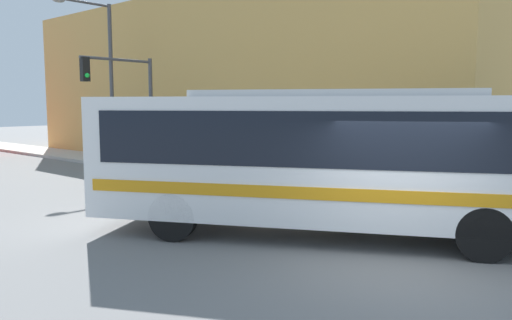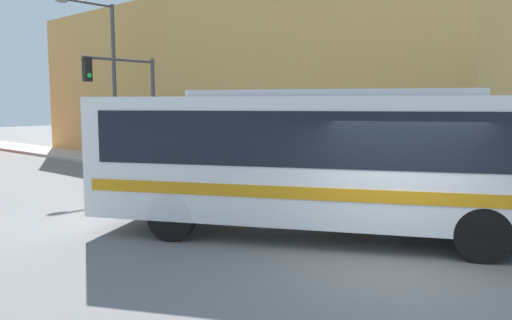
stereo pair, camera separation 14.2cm
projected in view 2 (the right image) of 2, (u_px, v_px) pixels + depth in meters
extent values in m
plane|color=slate|center=(392.00, 269.00, 8.51)|extent=(120.00, 120.00, 0.00)
cube|color=#B7B2A8|center=(86.00, 157.00, 25.94)|extent=(2.41, 70.00, 0.14)
cube|color=tan|center=(231.00, 82.00, 24.40)|extent=(6.00, 25.15, 7.79)
cube|color=white|center=(331.00, 158.00, 10.45)|extent=(6.94, 10.13, 2.53)
cube|color=black|center=(332.00, 136.00, 10.40)|extent=(6.59, 9.43, 1.06)
cube|color=orange|center=(331.00, 184.00, 10.51)|extent=(6.78, 9.79, 0.24)
cube|color=silver|center=(332.00, 94.00, 10.30)|extent=(4.64, 6.01, 0.16)
cylinder|color=black|center=(208.00, 197.00, 12.40)|extent=(0.71, 1.01, 1.00)
cylinder|color=black|center=(172.00, 217.00, 10.25)|extent=(0.71, 1.01, 1.00)
cylinder|color=black|center=(462.00, 209.00, 10.99)|extent=(0.71, 1.01, 1.00)
cylinder|color=black|center=(482.00, 235.00, 8.84)|extent=(0.71, 1.01, 1.00)
cylinder|color=gold|center=(393.00, 191.00, 13.92)|extent=(0.24, 0.24, 0.49)
sphere|color=gold|center=(393.00, 180.00, 13.89)|extent=(0.23, 0.23, 0.23)
cylinder|color=gold|center=(397.00, 191.00, 13.83)|extent=(0.11, 0.15, 0.11)
cylinder|color=#47474C|center=(153.00, 113.00, 21.11)|extent=(0.16, 0.16, 4.55)
cylinder|color=#47474C|center=(119.00, 60.00, 19.69)|extent=(3.20, 0.11, 0.11)
cube|color=black|center=(87.00, 69.00, 18.70)|extent=(0.30, 0.24, 0.90)
sphere|color=#19D83F|center=(89.00, 75.00, 18.63)|extent=(0.18, 0.18, 0.18)
cylinder|color=#47474C|center=(208.00, 160.00, 18.85)|extent=(0.06, 0.06, 1.13)
cylinder|color=#4C4C51|center=(208.00, 142.00, 18.78)|extent=(0.14, 0.14, 0.22)
cylinder|color=#47474C|center=(114.00, 84.00, 23.05)|extent=(0.18, 0.18, 7.16)
cylinder|color=#47474C|center=(88.00, 3.00, 21.76)|extent=(2.43, 0.11, 0.11)
ellipsoid|color=gray|center=(61.00, 0.00, 20.86)|extent=(0.56, 0.28, 0.20)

